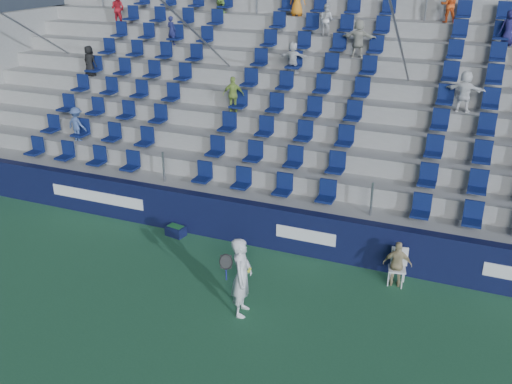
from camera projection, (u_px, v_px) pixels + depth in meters
ground at (201, 305)px, 12.88m from camera, size 70.00×70.00×0.00m
sponsor_wall at (254, 224)px, 15.32m from camera, size 24.00×0.32×1.20m
grandstand at (312, 120)px, 19.04m from camera, size 24.00×8.17×6.63m
tennis_player at (242, 277)px, 12.25m from camera, size 0.69×0.73×1.83m
line_judge_chair at (398, 263)px, 13.55m from camera, size 0.47×0.48×0.91m
line_judge at (397, 264)px, 13.41m from camera, size 0.71×0.37×1.16m
ball_bin at (176, 230)px, 15.93m from camera, size 0.58×0.43×0.30m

